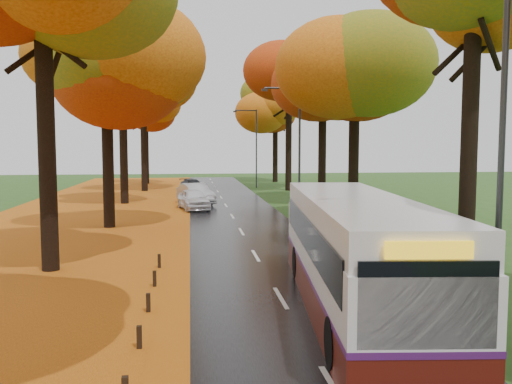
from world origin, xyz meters
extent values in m
cube|color=black|center=(0.00, 25.00, 0.02)|extent=(6.50, 90.00, 0.04)
cube|color=silver|center=(0.00, 25.00, 0.04)|extent=(0.12, 90.00, 0.01)
cube|color=#8A450C|center=(-9.00, 25.00, 0.01)|extent=(12.00, 90.00, 0.02)
cube|color=orange|center=(-3.05, 25.00, 0.04)|extent=(0.90, 90.00, 0.01)
cylinder|color=black|center=(-7.50, 16.50, 4.58)|extent=(0.60, 0.60, 9.15)
cylinder|color=black|center=(-6.90, 26.50, 4.00)|extent=(0.60, 0.60, 8.00)
ellipsoid|color=orange|center=(-6.90, 26.50, 9.00)|extent=(9.20, 9.20, 7.18)
cylinder|color=black|center=(-7.50, 38.50, 4.29)|extent=(0.60, 0.60, 8.58)
ellipsoid|color=orange|center=(-7.50, 38.50, 9.65)|extent=(8.00, 8.00, 6.24)
cylinder|color=black|center=(-6.90, 49.50, 4.58)|extent=(0.60, 0.60, 9.15)
ellipsoid|color=orange|center=(-6.90, 49.50, 10.30)|extent=(9.20, 9.20, 7.18)
cylinder|color=black|center=(-7.50, 59.50, 4.00)|extent=(0.60, 0.60, 8.00)
ellipsoid|color=orange|center=(-7.50, 59.50, 9.00)|extent=(8.00, 8.00, 6.24)
cylinder|color=black|center=(7.50, 15.50, 4.61)|extent=(0.60, 0.60, 9.22)
cylinder|color=black|center=(6.90, 27.50, 4.10)|extent=(0.60, 0.60, 8.19)
ellipsoid|color=#C2460E|center=(6.90, 27.50, 9.22)|extent=(9.20, 9.20, 7.18)
cylinder|color=black|center=(7.50, 37.50, 4.35)|extent=(0.60, 0.60, 8.70)
ellipsoid|color=#C2460E|center=(7.50, 37.50, 9.79)|extent=(8.20, 8.20, 6.40)
cylinder|color=black|center=(6.90, 48.50, 4.61)|extent=(0.60, 0.60, 9.22)
ellipsoid|color=#C2460E|center=(6.90, 48.50, 10.37)|extent=(9.20, 9.20, 7.18)
cylinder|color=black|center=(7.50, 60.50, 4.10)|extent=(0.60, 0.60, 8.19)
ellipsoid|color=#C2460E|center=(7.50, 60.50, 9.22)|extent=(8.20, 8.20, 6.40)
cube|color=black|center=(-3.70, 8.60, 0.26)|extent=(0.11, 0.11, 0.52)
cube|color=black|center=(-3.70, 11.20, 0.26)|extent=(0.11, 0.11, 0.52)
cube|color=black|center=(-3.70, 13.80, 0.26)|extent=(0.11, 0.11, 0.52)
cube|color=black|center=(-3.70, 16.40, 0.26)|extent=(0.11, 0.11, 0.52)
cylinder|color=#333538|center=(4.20, 8.00, 4.00)|extent=(0.14, 0.14, 8.00)
cylinder|color=#333538|center=(4.20, 30.00, 4.00)|extent=(0.14, 0.14, 8.00)
cylinder|color=#333538|center=(3.10, 30.00, 7.90)|extent=(2.20, 0.11, 0.11)
cube|color=#333538|center=(2.00, 30.00, 7.78)|extent=(0.35, 0.18, 0.14)
cylinder|color=#333538|center=(4.20, 52.00, 4.00)|extent=(0.14, 0.14, 8.00)
cylinder|color=#333538|center=(3.10, 52.00, 7.90)|extent=(2.20, 0.11, 0.11)
cube|color=#333538|center=(2.00, 52.00, 7.78)|extent=(0.35, 0.18, 0.14)
cube|color=#4D130C|center=(1.80, 10.73, 0.51)|extent=(3.73, 11.67, 0.94)
cube|color=white|center=(1.80, 10.73, 1.66)|extent=(3.73, 11.67, 1.35)
cube|color=white|center=(1.80, 10.73, 2.70)|extent=(3.65, 11.43, 0.73)
cube|color=#4C1A5E|center=(1.80, 10.73, 1.03)|extent=(3.75, 11.69, 0.13)
cube|color=black|center=(1.80, 10.73, 2.07)|extent=(3.67, 10.76, 0.89)
cube|color=black|center=(1.24, 5.06, 1.86)|extent=(2.29, 0.29, 1.46)
cube|color=yellow|center=(1.24, 5.06, 2.77)|extent=(1.43, 0.20, 0.29)
cylinder|color=black|center=(0.24, 6.97, 0.56)|extent=(0.39, 1.07, 1.04)
cylinder|color=black|center=(2.59, 6.74, 0.56)|extent=(0.39, 1.07, 1.04)
cylinder|color=black|center=(0.96, 14.27, 0.56)|extent=(0.39, 1.07, 1.04)
cylinder|color=black|center=(3.32, 14.04, 0.56)|extent=(0.39, 1.07, 1.04)
imported|color=white|center=(-2.35, 33.77, 0.75)|extent=(2.50, 4.42, 1.42)
imported|color=#B0B2B8|center=(-2.16, 37.18, 0.80)|extent=(2.99, 4.91, 1.53)
imported|color=black|center=(-2.35, 48.12, 0.62)|extent=(2.78, 4.28, 1.15)
camera|label=1|loc=(-2.56, -3.10, 4.46)|focal=38.00mm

